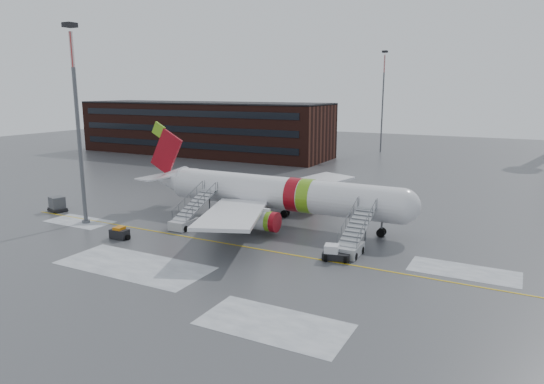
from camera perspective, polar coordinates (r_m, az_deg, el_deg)
The scene contains 10 objects.
ground at distance 49.03m, azimuth -2.63°, elevation -6.13°, with size 260.00×260.00×0.00m, color #494C4F.
airliner at distance 56.37m, azimuth 0.09°, elevation -0.11°, with size 35.03×32.97×11.18m.
airstair_fwd at distance 46.66m, azimuth 9.42°, elevation -5.86°, with size 2.05×7.70×3.48m.
airstair_aft at distance 55.43m, azimuth -9.85°, elevation -3.00°, with size 2.05×7.70×3.48m.
pushback_tug at distance 44.75m, azimuth 7.38°, elevation -7.17°, with size 2.71×2.26×1.42m.
uld_container at distance 67.41m, azimuth -23.95°, elevation -1.36°, with size 2.69×2.27×1.88m.
baggage_tractor at distance 52.97m, azimuth -17.50°, elevation -4.69°, with size 2.47×1.22×1.27m.
light_mast_near at distance 58.76m, azimuth -21.88°, elevation 7.61°, with size 1.20×1.20×22.25m.
terminal_building at distance 117.66m, azimuth -8.18°, elevation 7.47°, with size 62.00×16.11×12.30m.
light_mast_far_n at distance 122.35m, azimuth 12.92°, elevation 11.04°, with size 1.20×1.20×24.25m.
Camera 1 is at (23.58, -40.20, 15.24)m, focal length 32.00 mm.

